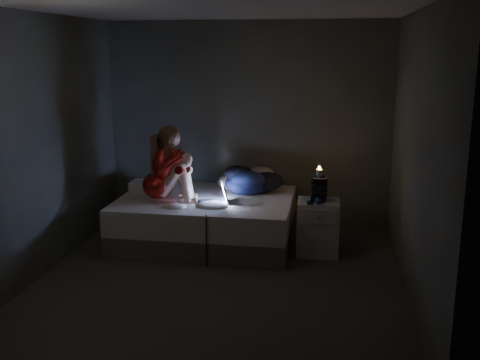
% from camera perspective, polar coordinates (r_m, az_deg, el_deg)
% --- Properties ---
extents(floor, '(3.60, 3.80, 0.02)m').
position_cam_1_polar(floor, '(5.63, -2.21, -10.36)').
color(floor, '#3E3B3A').
rests_on(floor, ground).
extents(ceiling, '(3.60, 3.80, 0.02)m').
position_cam_1_polar(ceiling, '(5.17, -2.48, 17.32)').
color(ceiling, silver).
rests_on(ceiling, ground).
extents(wall_back, '(3.60, 0.02, 2.60)m').
position_cam_1_polar(wall_back, '(7.10, 0.81, 5.61)').
color(wall_back, '#3B3D38').
rests_on(wall_back, ground).
extents(wall_front, '(3.60, 0.02, 2.60)m').
position_cam_1_polar(wall_front, '(3.44, -8.84, -2.77)').
color(wall_front, '#3B3D38').
rests_on(wall_front, ground).
extents(wall_left, '(0.02, 3.80, 2.60)m').
position_cam_1_polar(wall_left, '(5.88, -19.91, 3.23)').
color(wall_left, '#3B3D38').
rests_on(wall_left, ground).
extents(wall_right, '(0.02, 3.80, 2.60)m').
position_cam_1_polar(wall_right, '(5.19, 17.65, 2.16)').
color(wall_right, '#3B3D38').
rests_on(wall_right, ground).
extents(bed, '(2.00, 1.50, 0.55)m').
position_cam_1_polar(bed, '(6.61, -3.46, -4.10)').
color(bed, beige).
rests_on(bed, ground).
extents(pillow, '(0.41, 0.29, 0.12)m').
position_cam_1_polar(pillow, '(6.91, -9.38, -0.60)').
color(pillow, silver).
rests_on(pillow, bed).
extents(woman, '(0.59, 0.44, 0.87)m').
position_cam_1_polar(woman, '(6.34, -8.46, 1.69)').
color(woman, maroon).
rests_on(woman, bed).
extents(laptop, '(0.39, 0.32, 0.23)m').
position_cam_1_polar(laptop, '(6.26, -2.85, -1.34)').
color(laptop, black).
rests_on(laptop, bed).
extents(clothes_pile, '(0.61, 0.50, 0.35)m').
position_cam_1_polar(clothes_pile, '(6.70, 0.73, 0.14)').
color(clothes_pile, '#0E1255').
rests_on(clothes_pile, bed).
extents(nightstand, '(0.47, 0.42, 0.61)m').
position_cam_1_polar(nightstand, '(6.29, 7.98, -4.83)').
color(nightstand, beige).
rests_on(nightstand, ground).
extents(book_stack, '(0.19, 0.25, 0.25)m').
position_cam_1_polar(book_stack, '(6.19, 8.07, -0.95)').
color(book_stack, black).
rests_on(book_stack, nightstand).
extents(candle, '(0.07, 0.07, 0.08)m').
position_cam_1_polar(candle, '(6.15, 8.12, 0.56)').
color(candle, beige).
rests_on(candle, book_stack).
extents(phone, '(0.07, 0.14, 0.01)m').
position_cam_1_polar(phone, '(6.09, 7.19, -2.32)').
color(phone, black).
rests_on(phone, nightstand).
extents(blue_orb, '(0.08, 0.08, 0.08)m').
position_cam_1_polar(blue_orb, '(6.05, 8.02, -2.13)').
color(blue_orb, navy).
rests_on(blue_orb, nightstand).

